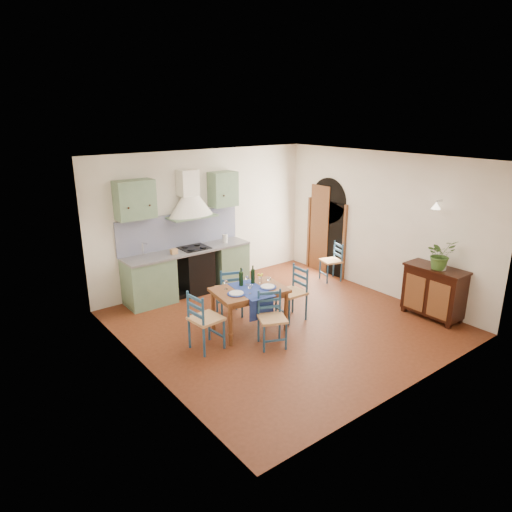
{
  "coord_description": "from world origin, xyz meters",
  "views": [
    {
      "loc": [
        -4.77,
        -5.42,
        3.51
      ],
      "look_at": [
        -0.36,
        0.3,
        1.21
      ],
      "focal_mm": 32.0,
      "sensor_mm": 36.0,
      "label": 1
    }
  ],
  "objects_px": {
    "dining_table": "(250,294)",
    "chair_near": "(272,318)",
    "sideboard": "(434,290)",
    "potted_plant": "(440,254)"
  },
  "relations": [
    {
      "from": "dining_table",
      "to": "chair_near",
      "type": "distance_m",
      "value": 0.64
    },
    {
      "from": "chair_near",
      "to": "sideboard",
      "type": "xyz_separation_m",
      "value": [
        2.91,
        -0.96,
        0.06
      ]
    },
    {
      "from": "dining_table",
      "to": "potted_plant",
      "type": "relative_size",
      "value": 2.42
    },
    {
      "from": "chair_near",
      "to": "potted_plant",
      "type": "height_order",
      "value": "potted_plant"
    },
    {
      "from": "dining_table",
      "to": "chair_near",
      "type": "xyz_separation_m",
      "value": [
        -0.03,
        -0.61,
        -0.2
      ]
    },
    {
      "from": "chair_near",
      "to": "potted_plant",
      "type": "xyz_separation_m",
      "value": [
        2.86,
        -1.02,
        0.74
      ]
    },
    {
      "from": "chair_near",
      "to": "sideboard",
      "type": "relative_size",
      "value": 0.83
    },
    {
      "from": "dining_table",
      "to": "chair_near",
      "type": "relative_size",
      "value": 1.44
    },
    {
      "from": "dining_table",
      "to": "sideboard",
      "type": "distance_m",
      "value": 3.28
    },
    {
      "from": "dining_table",
      "to": "sideboard",
      "type": "height_order",
      "value": "dining_table"
    }
  ]
}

